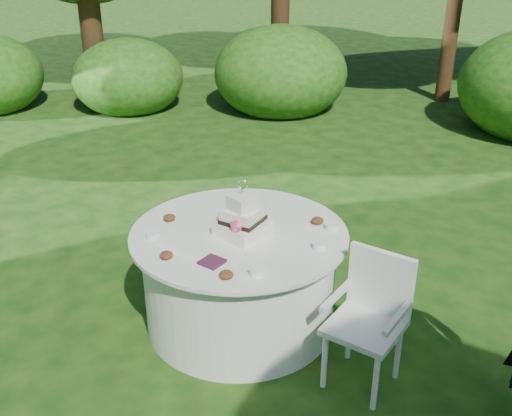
# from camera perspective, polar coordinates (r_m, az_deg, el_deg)

# --- Properties ---
(ground) EXTENTS (80.00, 80.00, 0.00)m
(ground) POSITION_cam_1_polar(r_m,az_deg,el_deg) (4.67, -1.51, -10.66)
(ground) COLOR black
(ground) RESTS_ON ground
(napkins) EXTENTS (0.14, 0.14, 0.02)m
(napkins) POSITION_cam_1_polar(r_m,az_deg,el_deg) (3.89, -4.20, -5.14)
(napkins) COLOR #441D31
(napkins) RESTS_ON table
(feather_plume) EXTENTS (0.48, 0.07, 0.01)m
(feather_plume) POSITION_cam_1_polar(r_m,az_deg,el_deg) (4.02, -7.46, -4.22)
(feather_plume) COLOR white
(feather_plume) RESTS_ON table
(table) EXTENTS (1.56, 1.56, 0.77)m
(table) POSITION_cam_1_polar(r_m,az_deg,el_deg) (4.45, -1.56, -6.62)
(table) COLOR silver
(table) RESTS_ON ground
(cake) EXTENTS (0.34, 0.35, 0.43)m
(cake) POSITION_cam_1_polar(r_m,az_deg,el_deg) (4.17, -1.27, -1.17)
(cake) COLOR white
(cake) RESTS_ON table
(chair) EXTENTS (0.47, 0.45, 0.90)m
(chair) POSITION_cam_1_polar(r_m,az_deg,el_deg) (3.94, 10.89, -9.57)
(chair) COLOR silver
(chair) RESTS_ON ground
(votives) EXTENTS (1.12, 0.98, 0.04)m
(votives) POSITION_cam_1_polar(r_m,az_deg,el_deg) (4.20, 0.41, -2.39)
(votives) COLOR white
(votives) RESTS_ON table
(petal_cups) EXTENTS (0.99, 1.11, 0.05)m
(petal_cups) POSITION_cam_1_polar(r_m,az_deg,el_deg) (4.11, -3.35, -3.08)
(petal_cups) COLOR #562D16
(petal_cups) RESTS_ON table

